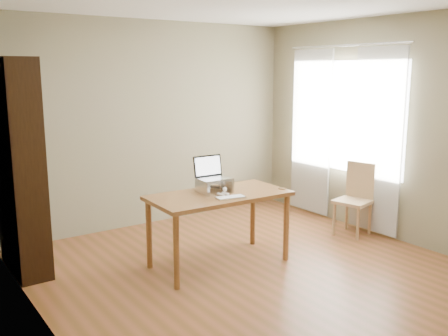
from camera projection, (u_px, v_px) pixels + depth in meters
room at (268, 145)px, 4.63m from camera, size 4.04×4.54×2.64m
bookshelf at (20, 167)px, 4.87m from camera, size 0.30×0.90×2.10m
curtains at (342, 135)px, 6.35m from camera, size 0.03×1.90×2.25m
desk at (219, 203)px, 5.07m from camera, size 1.44×0.76×0.75m
laptop_stand at (214, 184)px, 5.10m from camera, size 0.32×0.25×0.13m
laptop at (211, 173)px, 5.13m from camera, size 0.33×0.28×0.23m
keyboard at (231, 197)px, 4.87m from camera, size 0.31×0.18×0.02m
coaster at (282, 188)px, 5.27m from camera, size 0.09×0.09×0.01m
cat at (211, 186)px, 5.12m from camera, size 0.24×0.48×0.15m
chair at (357, 196)px, 6.07m from camera, size 0.47×0.47×0.87m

